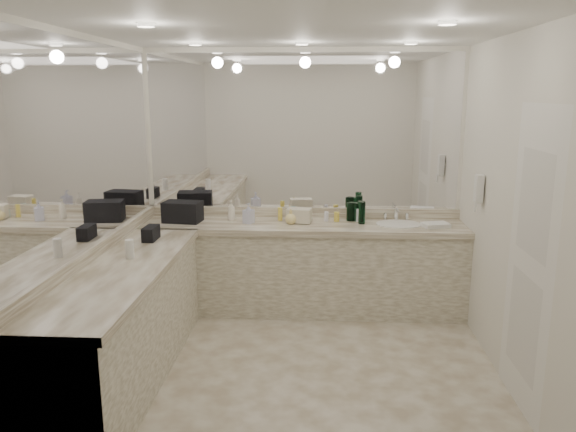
# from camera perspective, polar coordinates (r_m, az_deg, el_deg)

# --- Properties ---
(floor) EXTENTS (3.20, 3.20, 0.00)m
(floor) POSITION_cam_1_polar(r_m,az_deg,el_deg) (4.73, 0.86, -14.82)
(floor) COLOR beige
(floor) RESTS_ON ground
(ceiling) EXTENTS (3.20, 3.20, 0.00)m
(ceiling) POSITION_cam_1_polar(r_m,az_deg,el_deg) (4.22, 0.98, 18.34)
(ceiling) COLOR white
(ceiling) RESTS_ON floor
(wall_back) EXTENTS (3.20, 0.02, 2.60)m
(wall_back) POSITION_cam_1_polar(r_m,az_deg,el_deg) (5.77, 1.54, 3.81)
(wall_back) COLOR silver
(wall_back) RESTS_ON floor
(wall_left) EXTENTS (0.02, 3.00, 2.60)m
(wall_left) POSITION_cam_1_polar(r_m,az_deg,el_deg) (4.64, -19.24, 0.98)
(wall_left) COLOR silver
(wall_left) RESTS_ON floor
(wall_right) EXTENTS (0.02, 3.00, 2.60)m
(wall_right) POSITION_cam_1_polar(r_m,az_deg,el_deg) (4.52, 21.63, 0.51)
(wall_right) COLOR silver
(wall_right) RESTS_ON floor
(vanity_back_base) EXTENTS (3.20, 0.60, 0.84)m
(vanity_back_base) POSITION_cam_1_polar(r_m,az_deg,el_deg) (5.68, 1.39, -5.46)
(vanity_back_base) COLOR beige
(vanity_back_base) RESTS_ON floor
(vanity_back_top) EXTENTS (3.20, 0.64, 0.06)m
(vanity_back_top) POSITION_cam_1_polar(r_m,az_deg,el_deg) (5.55, 1.41, -1.07)
(vanity_back_top) COLOR beige
(vanity_back_top) RESTS_ON vanity_back_base
(vanity_left_base) EXTENTS (0.60, 2.40, 0.84)m
(vanity_left_base) POSITION_cam_1_polar(r_m,az_deg,el_deg) (4.52, -16.31, -10.81)
(vanity_left_base) COLOR beige
(vanity_left_base) RESTS_ON floor
(vanity_left_top) EXTENTS (0.64, 2.42, 0.06)m
(vanity_left_top) POSITION_cam_1_polar(r_m,az_deg,el_deg) (4.36, -16.55, -5.38)
(vanity_left_top) COLOR beige
(vanity_left_top) RESTS_ON vanity_left_base
(backsplash_back) EXTENTS (3.20, 0.04, 0.10)m
(backsplash_back) POSITION_cam_1_polar(r_m,az_deg,el_deg) (5.81, 1.51, 0.37)
(backsplash_back) COLOR beige
(backsplash_back) RESTS_ON vanity_back_top
(backsplash_left) EXTENTS (0.04, 3.00, 0.10)m
(backsplash_left) POSITION_cam_1_polar(r_m,az_deg,el_deg) (4.71, -18.72, -3.19)
(backsplash_left) COLOR beige
(backsplash_left) RESTS_ON vanity_left_top
(mirror_back) EXTENTS (3.12, 0.01, 1.55)m
(mirror_back) POSITION_cam_1_polar(r_m,az_deg,el_deg) (5.70, 1.56, 8.52)
(mirror_back) COLOR white
(mirror_back) RESTS_ON wall_back
(mirror_left) EXTENTS (0.01, 2.92, 1.55)m
(mirror_left) POSITION_cam_1_polar(r_m,az_deg,el_deg) (4.57, -19.53, 6.83)
(mirror_left) COLOR white
(mirror_left) RESTS_ON wall_left
(sink) EXTENTS (0.44, 0.44, 0.03)m
(sink) POSITION_cam_1_polar(r_m,az_deg,el_deg) (5.60, 11.18, -0.91)
(sink) COLOR white
(sink) RESTS_ON vanity_back_top
(faucet) EXTENTS (0.24, 0.16, 0.14)m
(faucet) POSITION_cam_1_polar(r_m,az_deg,el_deg) (5.79, 10.93, 0.30)
(faucet) COLOR silver
(faucet) RESTS_ON vanity_back_top
(wall_phone) EXTENTS (0.06, 0.10, 0.24)m
(wall_phone) POSITION_cam_1_polar(r_m,az_deg,el_deg) (5.16, 18.82, 2.67)
(wall_phone) COLOR white
(wall_phone) RESTS_ON wall_right
(door) EXTENTS (0.02, 0.82, 2.10)m
(door) POSITION_cam_1_polar(r_m,az_deg,el_deg) (4.11, 23.32, -4.34)
(door) COLOR white
(door) RESTS_ON wall_right
(black_toiletry_bag) EXTENTS (0.39, 0.28, 0.21)m
(black_toiletry_bag) POSITION_cam_1_polar(r_m,az_deg,el_deg) (5.69, -10.66, 0.45)
(black_toiletry_bag) COLOR black
(black_toiletry_bag) RESTS_ON vanity_back_top
(black_bag_spill) EXTENTS (0.11, 0.23, 0.12)m
(black_bag_spill) POSITION_cam_1_polar(r_m,az_deg,el_deg) (5.06, -13.76, -1.70)
(black_bag_spill) COLOR black
(black_bag_spill) RESTS_ON vanity_left_top
(cream_cosmetic_case) EXTENTS (0.26, 0.18, 0.14)m
(cream_cosmetic_case) POSITION_cam_1_polar(r_m,az_deg,el_deg) (5.56, 1.14, -0.00)
(cream_cosmetic_case) COLOR beige
(cream_cosmetic_case) RESTS_ON vanity_back_top
(hand_towel) EXTENTS (0.28, 0.22, 0.04)m
(hand_towel) POSITION_cam_1_polar(r_m,az_deg,el_deg) (5.57, 14.77, -0.89)
(hand_towel) COLOR white
(hand_towel) RESTS_ON vanity_back_top
(lotion_left) EXTENTS (0.07, 0.07, 0.16)m
(lotion_left) POSITION_cam_1_polar(r_m,az_deg,el_deg) (4.54, -15.78, -3.19)
(lotion_left) COLOR white
(lotion_left) RESTS_ON vanity_left_top
(soap_bottle_a) EXTENTS (0.09, 0.09, 0.20)m
(soap_bottle_a) POSITION_cam_1_polar(r_m,az_deg,el_deg) (5.68, -5.77, 0.55)
(soap_bottle_a) COLOR white
(soap_bottle_a) RESTS_ON vanity_back_top
(soap_bottle_b) EXTENTS (0.12, 0.12, 0.20)m
(soap_bottle_b) POSITION_cam_1_polar(r_m,az_deg,el_deg) (5.54, -4.03, 0.28)
(soap_bottle_b) COLOR silver
(soap_bottle_b) RESTS_ON vanity_back_top
(soap_bottle_c) EXTENTS (0.13, 0.13, 0.15)m
(soap_bottle_c) POSITION_cam_1_polar(r_m,az_deg,el_deg) (5.51, 0.29, -0.06)
(soap_bottle_c) COLOR #F0D987
(soap_bottle_c) RESTS_ON vanity_back_top
(green_bottle_0) EXTENTS (0.07, 0.07, 0.19)m
(green_bottle_0) POSITION_cam_1_polar(r_m,az_deg,el_deg) (5.67, 6.49, 0.45)
(green_bottle_0) COLOR #114323
(green_bottle_0) RESTS_ON vanity_back_top
(green_bottle_1) EXTENTS (0.07, 0.07, 0.18)m
(green_bottle_1) POSITION_cam_1_polar(r_m,az_deg,el_deg) (5.67, 6.96, 0.41)
(green_bottle_1) COLOR #114323
(green_bottle_1) RESTS_ON vanity_back_top
(green_bottle_2) EXTENTS (0.07, 0.07, 0.20)m
(green_bottle_2) POSITION_cam_1_polar(r_m,az_deg,el_deg) (5.67, 7.43, 0.50)
(green_bottle_2) COLOR #114323
(green_bottle_2) RESTS_ON vanity_back_top
(green_bottle_3) EXTENTS (0.06, 0.06, 0.18)m
(green_bottle_3) POSITION_cam_1_polar(r_m,az_deg,el_deg) (5.67, 6.29, 0.43)
(green_bottle_3) COLOR #114323
(green_bottle_3) RESTS_ON vanity_back_top
(green_bottle_4) EXTENTS (0.07, 0.07, 0.22)m
(green_bottle_4) POSITION_cam_1_polar(r_m,az_deg,el_deg) (5.55, 7.52, 0.32)
(green_bottle_4) COLOR #114323
(green_bottle_4) RESTS_ON vanity_back_top
(amenity_bottle_0) EXTENTS (0.06, 0.06, 0.06)m
(amenity_bottle_0) POSITION_cam_1_polar(r_m,az_deg,el_deg) (5.74, -10.03, -0.16)
(amenity_bottle_0) COLOR #9966B2
(amenity_bottle_0) RESTS_ON vanity_back_top
(amenity_bottle_1) EXTENTS (0.05, 0.05, 0.10)m
(amenity_bottle_1) POSITION_cam_1_polar(r_m,az_deg,el_deg) (5.64, 4.97, -0.07)
(amenity_bottle_1) COLOR #F2D84C
(amenity_bottle_1) RESTS_ON vanity_back_top
(amenity_bottle_2) EXTENTS (0.05, 0.05, 0.10)m
(amenity_bottle_2) POSITION_cam_1_polar(r_m,az_deg,el_deg) (5.64, 3.91, -0.05)
(amenity_bottle_2) COLOR silver
(amenity_bottle_2) RESTS_ON vanity_back_top
(amenity_bottle_3) EXTENTS (0.05, 0.05, 0.13)m
(amenity_bottle_3) POSITION_cam_1_polar(r_m,az_deg,el_deg) (5.66, 7.09, 0.12)
(amenity_bottle_3) COLOR silver
(amenity_bottle_3) RESTS_ON vanity_back_top
(amenity_bottle_4) EXTENTS (0.05, 0.05, 0.13)m
(amenity_bottle_4) POSITION_cam_1_polar(r_m,az_deg,el_deg) (5.66, -0.81, 0.22)
(amenity_bottle_4) COLOR #F2D84C
(amenity_bottle_4) RESTS_ON vanity_back_top
(amenity_bottle_5) EXTENTS (0.05, 0.05, 0.08)m
(amenity_bottle_5) POSITION_cam_1_polar(r_m,az_deg,el_deg) (5.66, 0.36, -0.06)
(amenity_bottle_5) COLOR silver
(amenity_bottle_5) RESTS_ON vanity_back_top
(amenity_bottle_6) EXTENTS (0.06, 0.06, 0.11)m
(amenity_bottle_6) POSITION_cam_1_polar(r_m,az_deg,el_deg) (5.72, -9.76, 0.06)
(amenity_bottle_6) COLOR white
(amenity_bottle_6) RESTS_ON vanity_back_top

